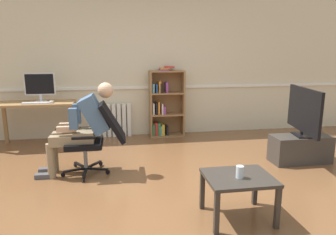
% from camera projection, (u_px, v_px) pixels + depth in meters
% --- Properties ---
extents(ground_plane, '(18.00, 18.00, 0.00)m').
position_uv_depth(ground_plane, '(167.00, 193.00, 3.56)').
color(ground_plane, brown).
extents(back_wall, '(12.00, 0.13, 2.70)m').
position_uv_depth(back_wall, '(145.00, 64.00, 5.84)').
color(back_wall, beige).
rests_on(back_wall, ground_plane).
extents(computer_desk, '(1.27, 0.57, 0.76)m').
position_uv_depth(computer_desk, '(36.00, 109.00, 5.20)').
color(computer_desk, '#9E7547').
rests_on(computer_desk, ground_plane).
extents(imac_monitor, '(0.50, 0.14, 0.48)m').
position_uv_depth(imac_monitor, '(40.00, 85.00, 5.21)').
color(imac_monitor, silver).
rests_on(imac_monitor, computer_desk).
extents(keyboard, '(0.43, 0.12, 0.02)m').
position_uv_depth(keyboard, '(36.00, 103.00, 5.05)').
color(keyboard, silver).
rests_on(keyboard, computer_desk).
extents(computer_mouse, '(0.06, 0.10, 0.03)m').
position_uv_depth(computer_mouse, '(51.00, 102.00, 5.10)').
color(computer_mouse, white).
rests_on(computer_mouse, computer_desk).
extents(bookshelf, '(0.65, 0.29, 1.32)m').
position_uv_depth(bookshelf, '(164.00, 105.00, 5.85)').
color(bookshelf, olive).
rests_on(bookshelf, ground_plane).
extents(radiator, '(0.73, 0.08, 0.63)m').
position_uv_depth(radiator, '(112.00, 120.00, 5.84)').
color(radiator, white).
rests_on(radiator, ground_plane).
extents(office_chair, '(0.85, 0.61, 0.95)m').
position_uv_depth(office_chair, '(97.00, 135.00, 4.06)').
color(office_chair, black).
rests_on(office_chair, ground_plane).
extents(person_seated, '(1.03, 0.40, 1.21)m').
position_uv_depth(person_seated, '(82.00, 126.00, 4.00)').
color(person_seated, '#937F60').
rests_on(person_seated, ground_plane).
extents(tv_stand, '(0.85, 0.36, 0.40)m').
position_uv_depth(tv_stand, '(300.00, 149.00, 4.52)').
color(tv_stand, '#3D3833').
rests_on(tv_stand, ground_plane).
extents(tv_screen, '(0.25, 1.01, 0.69)m').
position_uv_depth(tv_screen, '(304.00, 111.00, 4.40)').
color(tv_screen, black).
rests_on(tv_screen, tv_stand).
extents(coffee_table, '(0.64, 0.53, 0.44)m').
position_uv_depth(coffee_table, '(238.00, 182.00, 2.95)').
color(coffee_table, '#332D28').
rests_on(coffee_table, ground_plane).
extents(drinking_glass, '(0.07, 0.07, 0.12)m').
position_uv_depth(drinking_glass, '(240.00, 172.00, 2.88)').
color(drinking_glass, silver).
rests_on(drinking_glass, coffee_table).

